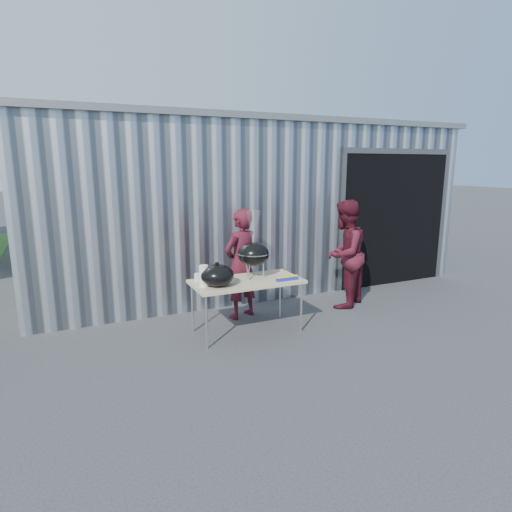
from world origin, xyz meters
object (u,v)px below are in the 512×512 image
person_cook (241,264)px  person_bystander (344,254)px  kettle_grill (253,248)px  folding_table (247,283)px

person_cook → person_bystander: size_ratio=0.95×
person_cook → person_bystander: person_bystander is taller
kettle_grill → person_cook: kettle_grill is taller
person_cook → kettle_grill: bearing=66.3°
kettle_grill → person_cook: bearing=86.4°
folding_table → kettle_grill: 0.48m
folding_table → person_cook: 0.64m
kettle_grill → person_cook: size_ratio=0.56×
kettle_grill → person_cook: 0.62m
folding_table → person_cook: bearing=74.2°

